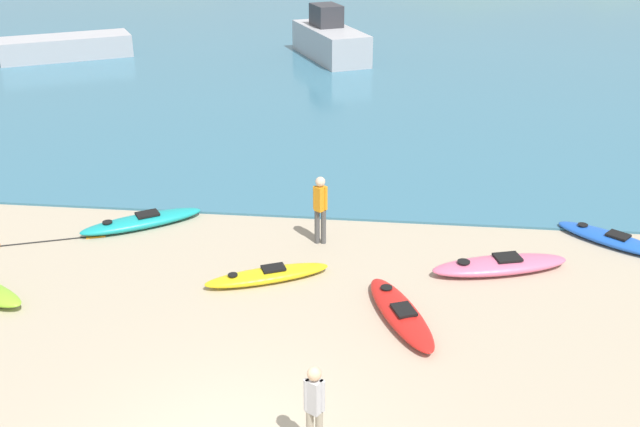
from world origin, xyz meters
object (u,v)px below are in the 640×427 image
(kayak_on_sand_3, at_px, (500,265))
(loose_paddle, at_px, (44,242))
(kayak_on_sand_1, at_px, (268,275))
(moored_boat_0, at_px, (330,40))
(kayak_on_sand_5, at_px, (612,239))
(moored_boat_2, at_px, (66,47))
(kayak_on_sand_0, at_px, (142,221))
(person_near_foreground, at_px, (314,405))
(person_near_waterline, at_px, (320,206))
(kayak_on_sand_4, at_px, (401,313))

(kayak_on_sand_3, xyz_separation_m, loose_paddle, (-10.37, 0.26, -0.14))
(kayak_on_sand_1, xyz_separation_m, moored_boat_0, (-0.82, 21.16, 0.76))
(moored_boat_0, bearing_deg, kayak_on_sand_5, -65.66)
(kayak_on_sand_1, relative_size, kayak_on_sand_5, 1.06)
(moored_boat_0, bearing_deg, moored_boat_2, -173.51)
(kayak_on_sand_3, bearing_deg, kayak_on_sand_0, 170.94)
(kayak_on_sand_0, distance_m, person_near_foreground, 8.92)
(kayak_on_sand_3, relative_size, person_near_foreground, 2.06)
(person_near_foreground, height_order, loose_paddle, person_near_foreground)
(kayak_on_sand_1, relative_size, person_near_foreground, 1.76)
(person_near_waterline, bearing_deg, loose_paddle, -173.90)
(loose_paddle, bearing_deg, kayak_on_sand_1, -12.46)
(kayak_on_sand_1, height_order, loose_paddle, kayak_on_sand_1)
(person_near_waterline, relative_size, loose_paddle, 0.61)
(kayak_on_sand_1, xyz_separation_m, moored_boat_2, (-13.03, 19.77, 0.43))
(kayak_on_sand_0, relative_size, kayak_on_sand_1, 1.06)
(person_near_foreground, height_order, moored_boat_0, moored_boat_0)
(moored_boat_0, xyz_separation_m, loose_paddle, (-4.67, -19.94, -0.87))
(kayak_on_sand_3, xyz_separation_m, moored_boat_2, (-17.91, 18.81, 0.41))
(person_near_foreground, distance_m, moored_boat_0, 26.29)
(person_near_foreground, relative_size, moored_boat_2, 0.25)
(kayak_on_sand_3, distance_m, kayak_on_sand_5, 3.16)
(kayak_on_sand_0, height_order, moored_boat_0, moored_boat_0)
(loose_paddle, bearing_deg, moored_boat_0, 76.82)
(kayak_on_sand_3, bearing_deg, moored_boat_2, 133.58)
(person_near_waterline, relative_size, moored_boat_2, 0.27)
(kayak_on_sand_0, bearing_deg, kayak_on_sand_1, -33.27)
(moored_boat_2, bearing_deg, person_near_waterline, -52.07)
(moored_boat_0, bearing_deg, kayak_on_sand_1, -87.78)
(kayak_on_sand_5, xyz_separation_m, loose_paddle, (-13.07, -1.38, -0.11))
(kayak_on_sand_1, distance_m, kayak_on_sand_3, 4.97)
(kayak_on_sand_3, xyz_separation_m, person_near_foreground, (-3.29, -5.97, 0.71))
(kayak_on_sand_3, bearing_deg, person_near_waterline, 166.65)
(kayak_on_sand_5, bearing_deg, kayak_on_sand_4, -141.61)
(kayak_on_sand_4, height_order, moored_boat_2, moored_boat_2)
(person_near_foreground, bearing_deg, kayak_on_sand_5, 51.81)
(kayak_on_sand_3, xyz_separation_m, kayak_on_sand_5, (2.70, 1.64, -0.03))
(kayak_on_sand_5, height_order, moored_boat_0, moored_boat_0)
(kayak_on_sand_5, relative_size, loose_paddle, 0.94)
(kayak_on_sand_3, xyz_separation_m, person_near_waterline, (-3.98, 0.94, 0.78))
(kayak_on_sand_1, xyz_separation_m, person_near_waterline, (0.90, 1.90, 0.81))
(kayak_on_sand_0, height_order, person_near_waterline, person_near_waterline)
(person_near_foreground, bearing_deg, kayak_on_sand_0, 124.79)
(person_near_waterline, xyz_separation_m, moored_boat_0, (-1.72, 19.26, -0.05))
(moored_boat_0, bearing_deg, kayak_on_sand_4, -80.83)
(kayak_on_sand_1, bearing_deg, person_near_waterline, 64.64)
(kayak_on_sand_3, distance_m, loose_paddle, 10.37)
(kayak_on_sand_0, height_order, kayak_on_sand_5, kayak_on_sand_0)
(person_near_waterline, bearing_deg, kayak_on_sand_5, 5.94)
(moored_boat_0, relative_size, loose_paddle, 2.10)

